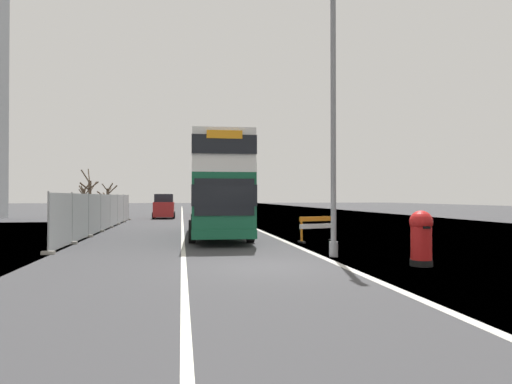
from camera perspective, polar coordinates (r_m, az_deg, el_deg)
ground at (r=13.37m, az=3.27°, el=-9.36°), size 140.00×280.00×0.10m
double_decker_bus at (r=23.31m, az=-4.78°, el=0.65°), size 3.08×11.66×4.70m
lamppost_foreground at (r=15.51m, az=9.65°, el=8.26°), size 0.29×0.70×9.24m
red_pillar_postbox at (r=13.98m, az=19.96°, el=-5.15°), size 0.66×0.66×1.59m
roadworks_barrier at (r=20.19m, az=7.66°, el=-4.23°), size 1.79×0.90×1.13m
construction_site_fence at (r=28.92m, az=-18.33°, el=-2.44°), size 0.44×24.00×2.19m
car_oncoming_near at (r=43.04m, az=-11.44°, el=-1.85°), size 2.01×3.86×2.26m
car_receding_mid at (r=52.71m, az=-6.84°, el=-1.57°), size 2.05×4.08×2.38m
bare_tree_far_verge_near at (r=55.78m, az=-20.11°, el=-0.17°), size 2.01×2.43×5.30m
bare_tree_far_verge_mid at (r=62.83m, az=-18.07°, el=-0.60°), size 2.62×2.58×3.82m
bare_tree_far_verge_far at (r=71.78m, az=-20.72°, el=-0.47°), size 2.20×2.43×4.05m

